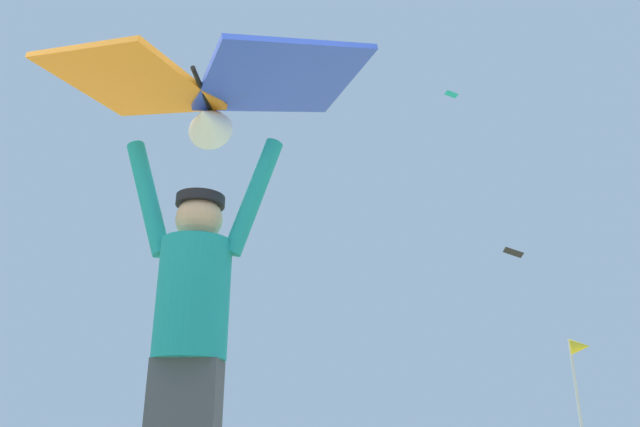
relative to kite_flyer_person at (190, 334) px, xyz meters
The scene contains 5 objects.
kite_flyer_person is the anchor object (origin of this frame).
held_stunt_kite 1.24m from the kite_flyer_person, 72.20° to the right, with size 1.70×1.13×0.40m.
distant_kite_teal_overhead_distant 30.60m from the kite_flyer_person, 92.84° to the left, with size 0.78×0.81×0.35m.
distant_kite_black_mid_right 21.93m from the kite_flyer_person, 87.26° to the left, with size 0.94×1.00×0.46m.
marker_flag 7.94m from the kite_flyer_person, 74.92° to the left, with size 0.30×0.24×1.89m.
Camera 1 is at (1.62, -2.33, 0.50)m, focal length 33.42 mm.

